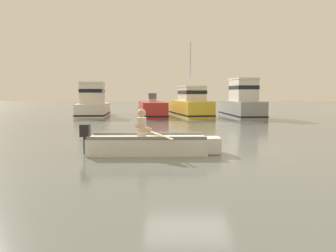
% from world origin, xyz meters
% --- Properties ---
extents(ground_plane, '(120.00, 120.00, 0.00)m').
position_xyz_m(ground_plane, '(0.00, 0.00, 0.00)').
color(ground_plane, slate).
extents(rowboat_with_person, '(3.71, 1.91, 1.19)m').
position_xyz_m(rowboat_with_person, '(-1.05, -0.97, 0.25)').
color(rowboat_with_person, white).
rests_on(rowboat_with_person, ground).
extents(moored_boat_white, '(2.27, 4.66, 2.34)m').
position_xyz_m(moored_boat_white, '(-5.72, 14.44, 0.85)').
color(moored_boat_white, white).
rests_on(moored_boat_white, ground).
extents(moored_boat_red, '(2.39, 6.80, 1.58)m').
position_xyz_m(moored_boat_red, '(-1.71, 14.62, 0.48)').
color(moored_boat_red, '#B72D28').
rests_on(moored_boat_red, ground).
extents(moored_boat_yellow, '(2.92, 6.37, 5.02)m').
position_xyz_m(moored_boat_yellow, '(0.95, 14.44, 0.79)').
color(moored_boat_yellow, gold).
rests_on(moored_boat_yellow, ground).
extents(moored_boat_grey, '(2.15, 6.12, 2.54)m').
position_xyz_m(moored_boat_grey, '(4.27, 13.46, 0.94)').
color(moored_boat_grey, gray).
rests_on(moored_boat_grey, ground).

